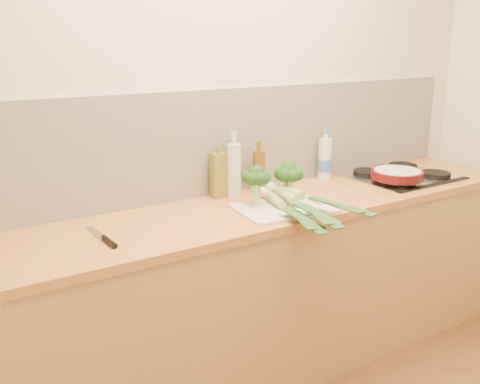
# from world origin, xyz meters

# --- Properties ---
(room_shell) EXTENTS (3.50, 3.50, 3.50)m
(room_shell) POSITION_xyz_m (0.00, 1.49, 1.17)
(room_shell) COLOR beige
(room_shell) RESTS_ON ground
(counter) EXTENTS (3.20, 0.62, 0.90)m
(counter) POSITION_xyz_m (0.00, 1.20, 0.45)
(counter) COLOR #A97E46
(counter) RESTS_ON ground
(gas_hob) EXTENTS (0.58, 0.50, 0.04)m
(gas_hob) POSITION_xyz_m (1.02, 1.20, 0.91)
(gas_hob) COLOR silver
(gas_hob) RESTS_ON counter
(chopping_board) EXTENTS (0.47, 0.37, 0.01)m
(chopping_board) POSITION_xyz_m (0.07, 1.08, 0.91)
(chopping_board) COLOR silver
(chopping_board) RESTS_ON counter
(broccoli_left) EXTENTS (0.14, 0.14, 0.19)m
(broccoli_left) POSITION_xyz_m (-0.01, 1.19, 1.05)
(broccoli_left) COLOR #B1C372
(broccoli_left) RESTS_ON chopping_board
(broccoli_right) EXTENTS (0.14, 0.15, 0.19)m
(broccoli_right) POSITION_xyz_m (0.17, 1.17, 1.04)
(broccoli_right) COLOR #B1C372
(broccoli_right) RESTS_ON chopping_board
(leek_front) EXTENTS (0.21, 0.67, 0.04)m
(leek_front) POSITION_xyz_m (0.04, 1.06, 0.94)
(leek_front) COLOR white
(leek_front) RESTS_ON chopping_board
(leek_mid) EXTENTS (0.19, 0.64, 0.04)m
(leek_mid) POSITION_xyz_m (0.10, 1.02, 0.95)
(leek_mid) COLOR white
(leek_mid) RESTS_ON chopping_board
(leek_back) EXTENTS (0.15, 0.63, 0.04)m
(leek_back) POSITION_xyz_m (0.15, 1.02, 0.97)
(leek_back) COLOR white
(leek_back) RESTS_ON chopping_board
(chefs_knife) EXTENTS (0.04, 0.31, 0.02)m
(chefs_knife) POSITION_xyz_m (-0.77, 1.14, 0.91)
(chefs_knife) COLOR silver
(chefs_knife) RESTS_ON counter
(skillet) EXTENTS (0.40, 0.28, 0.05)m
(skillet) POSITION_xyz_m (0.87, 1.10, 0.96)
(skillet) COLOR #440B0D
(skillet) RESTS_ON gas_hob
(oil_tin) EXTENTS (0.08, 0.05, 0.26)m
(oil_tin) POSITION_xyz_m (-0.08, 1.43, 1.02)
(oil_tin) COLOR olive
(oil_tin) RESTS_ON counter
(glass_bottle) EXTENTS (0.07, 0.07, 0.33)m
(glass_bottle) POSITION_xyz_m (-0.01, 1.40, 1.04)
(glass_bottle) COLOR silver
(glass_bottle) RESTS_ON counter
(amber_bottle) EXTENTS (0.06, 0.06, 0.27)m
(amber_bottle) POSITION_xyz_m (0.15, 1.41, 1.02)
(amber_bottle) COLOR brown
(amber_bottle) RESTS_ON counter
(water_bottle) EXTENTS (0.08, 0.08, 0.27)m
(water_bottle) POSITION_xyz_m (0.62, 1.42, 1.01)
(water_bottle) COLOR silver
(water_bottle) RESTS_ON counter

